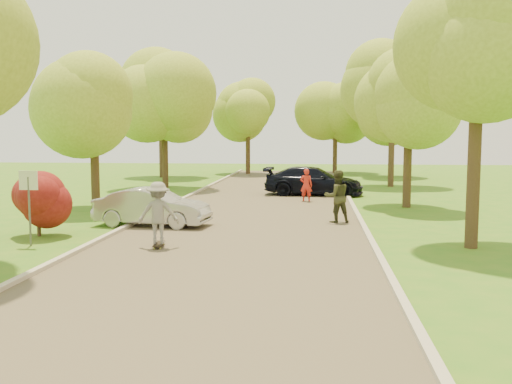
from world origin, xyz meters
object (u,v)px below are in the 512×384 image
at_px(longboard, 159,244).
at_px(skateboarder, 158,213).
at_px(dark_sedan, 314,181).
at_px(silver_sedan, 152,207).
at_px(street_sign, 29,192).
at_px(person_olive, 337,197).
at_px(person_striped, 306,185).

bearing_deg(longboard, skateboarder, 180.00).
bearing_deg(longboard, dark_sedan, -114.56).
height_order(silver_sedan, longboard, silver_sedan).
bearing_deg(skateboarder, street_sign, -5.85).
relative_size(longboard, skateboarder, 0.53).
bearing_deg(person_olive, person_striped, -96.61).
bearing_deg(person_striped, person_olive, 109.26).
distance_m(silver_sedan, person_olive, 6.62).
xyz_separation_m(skateboarder, person_olive, (5.21, 5.10, -0.04)).
distance_m(person_striped, person_olive, 6.55).
bearing_deg(longboard, person_striped, -116.96).
height_order(street_sign, skateboarder, street_sign).
bearing_deg(person_olive, dark_sedan, -101.92).
bearing_deg(person_striped, silver_sedan, 64.66).
height_order(dark_sedan, person_striped, person_striped).
relative_size(street_sign, dark_sedan, 0.42).
bearing_deg(person_striped, longboard, 79.49).
height_order(longboard, person_olive, person_olive).
height_order(skateboarder, person_striped, skateboarder).
height_order(street_sign, person_striped, street_sign).
bearing_deg(person_olive, silver_sedan, -5.21).
distance_m(dark_sedan, person_olive, 9.37).
bearing_deg(silver_sedan, person_olive, -71.49).
height_order(silver_sedan, dark_sedan, dark_sedan).
relative_size(dark_sedan, person_striped, 3.28).
height_order(street_sign, person_olive, street_sign).
height_order(silver_sedan, skateboarder, skateboarder).
bearing_deg(skateboarder, silver_sedan, -79.10).
distance_m(longboard, skateboarder, 0.90).
bearing_deg(silver_sedan, longboard, -154.80).
relative_size(street_sign, silver_sedan, 0.54).
distance_m(skateboarder, person_olive, 7.29).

